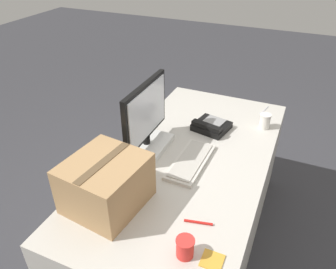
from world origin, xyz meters
TOP-DOWN VIEW (x-y plane):
  - ground_plane at (0.00, 0.00)m, footprint 12.00×12.00m
  - office_desk at (0.00, 0.00)m, footprint 1.80×0.90m
  - monitor at (-0.02, 0.28)m, footprint 0.48×0.24m
  - keyboard at (-0.05, -0.03)m, footprint 0.42×0.18m
  - desk_phone at (0.35, -0.02)m, footprint 0.24×0.26m
  - paper_cup_left at (-0.66, -0.22)m, footprint 0.08×0.08m
  - paper_cup_right at (0.52, -0.35)m, footprint 0.08×0.08m
  - spoon at (0.75, -0.30)m, footprint 0.15×0.05m
  - cardboard_box at (-0.52, 0.24)m, footprint 0.40×0.38m
  - pen_marker at (-0.47, -0.22)m, footprint 0.04×0.13m
  - sticky_note_pad at (-0.64, -0.34)m, footprint 0.09×0.09m

SIDE VIEW (x-z plane):
  - ground_plane at x=0.00m, z-range 0.00..0.00m
  - office_desk at x=0.00m, z-range 0.00..0.74m
  - spoon at x=0.75m, z-range 0.74..0.74m
  - sticky_note_pad at x=-0.64m, z-range 0.74..0.74m
  - pen_marker at x=-0.47m, z-range 0.74..0.75m
  - keyboard at x=-0.05m, z-range 0.74..0.76m
  - desk_phone at x=0.35m, z-range 0.73..0.80m
  - paper_cup_left at x=-0.66m, z-range 0.74..0.83m
  - paper_cup_right at x=0.52m, z-range 0.74..0.84m
  - cardboard_box at x=-0.52m, z-range 0.74..0.99m
  - monitor at x=-0.02m, z-range 0.69..1.13m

